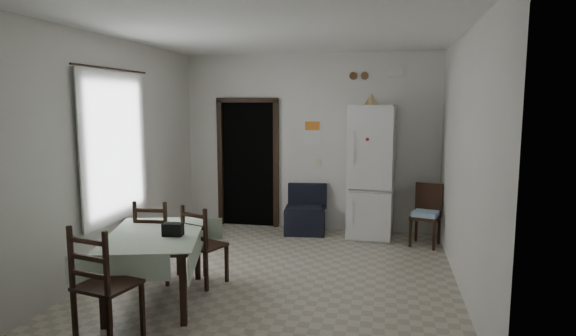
% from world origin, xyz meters
% --- Properties ---
extents(ground, '(4.50, 4.50, 0.00)m').
position_xyz_m(ground, '(0.00, 0.00, 0.00)').
color(ground, '#BAAF98').
rests_on(ground, ground).
extents(ceiling, '(4.20, 4.50, 0.02)m').
position_xyz_m(ceiling, '(0.00, 0.00, 2.90)').
color(ceiling, white).
rests_on(ceiling, ground).
extents(wall_back, '(4.20, 0.02, 2.90)m').
position_xyz_m(wall_back, '(0.00, 2.25, 1.45)').
color(wall_back, silver).
rests_on(wall_back, ground).
extents(wall_front, '(4.20, 0.02, 2.90)m').
position_xyz_m(wall_front, '(0.00, -2.25, 1.45)').
color(wall_front, silver).
rests_on(wall_front, ground).
extents(wall_left, '(0.02, 4.50, 2.90)m').
position_xyz_m(wall_left, '(-2.10, 0.00, 1.45)').
color(wall_left, silver).
rests_on(wall_left, ground).
extents(wall_right, '(0.02, 4.50, 2.90)m').
position_xyz_m(wall_right, '(2.10, 0.00, 1.45)').
color(wall_right, silver).
rests_on(wall_right, ground).
extents(doorway, '(1.06, 0.52, 2.22)m').
position_xyz_m(doorway, '(-1.05, 2.45, 1.06)').
color(doorway, black).
rests_on(doorway, ground).
extents(window_recess, '(0.10, 1.20, 1.60)m').
position_xyz_m(window_recess, '(-2.15, -0.20, 1.55)').
color(window_recess, silver).
rests_on(window_recess, ground).
extents(curtain, '(0.02, 1.45, 1.85)m').
position_xyz_m(curtain, '(-2.04, -0.20, 1.55)').
color(curtain, silver).
rests_on(curtain, ground).
extents(curtain_rod, '(0.02, 1.60, 0.02)m').
position_xyz_m(curtain_rod, '(-2.03, -0.20, 2.50)').
color(curtain_rod, black).
rests_on(curtain_rod, ground).
extents(calendar, '(0.28, 0.02, 0.40)m').
position_xyz_m(calendar, '(0.05, 2.24, 1.62)').
color(calendar, white).
rests_on(calendar, ground).
extents(calendar_image, '(0.24, 0.01, 0.14)m').
position_xyz_m(calendar_image, '(0.05, 2.23, 1.72)').
color(calendar_image, orange).
rests_on(calendar_image, ground).
extents(light_switch, '(0.08, 0.02, 0.12)m').
position_xyz_m(light_switch, '(0.15, 2.24, 1.10)').
color(light_switch, beige).
rests_on(light_switch, ground).
extents(vent_left, '(0.12, 0.03, 0.12)m').
position_xyz_m(vent_left, '(0.70, 2.23, 2.52)').
color(vent_left, brown).
rests_on(vent_left, ground).
extents(vent_right, '(0.12, 0.03, 0.12)m').
position_xyz_m(vent_right, '(0.88, 2.23, 2.52)').
color(vent_right, brown).
rests_on(vent_right, ground).
extents(emergency_light, '(0.25, 0.07, 0.09)m').
position_xyz_m(emergency_light, '(1.35, 2.21, 2.55)').
color(emergency_light, white).
rests_on(emergency_light, ground).
extents(fridge, '(0.73, 0.73, 2.06)m').
position_xyz_m(fridge, '(1.03, 1.93, 1.03)').
color(fridge, silver).
rests_on(fridge, ground).
extents(tan_cone, '(0.23, 0.23, 0.17)m').
position_xyz_m(tan_cone, '(1.01, 1.85, 2.15)').
color(tan_cone, tan).
rests_on(tan_cone, fridge).
extents(navy_seat, '(0.70, 0.68, 0.77)m').
position_xyz_m(navy_seat, '(-0.01, 1.93, 0.39)').
color(navy_seat, black).
rests_on(navy_seat, ground).
extents(corner_chair, '(0.49, 0.49, 0.91)m').
position_xyz_m(corner_chair, '(1.84, 1.58, 0.45)').
color(corner_chair, black).
rests_on(corner_chair, ground).
extents(dining_table, '(1.29, 1.62, 0.74)m').
position_xyz_m(dining_table, '(-1.10, -1.07, 0.37)').
color(dining_table, '#B3CAAD').
rests_on(dining_table, ground).
extents(black_bag, '(0.21, 0.14, 0.13)m').
position_xyz_m(black_bag, '(-0.87, -1.11, 0.80)').
color(black_bag, black).
rests_on(black_bag, dining_table).
extents(dining_chair_far_left, '(0.45, 0.45, 0.98)m').
position_xyz_m(dining_chair_far_left, '(-1.37, -0.49, 0.49)').
color(dining_chair_far_left, black).
rests_on(dining_chair_far_left, ground).
extents(dining_chair_far_right, '(0.52, 0.52, 0.94)m').
position_xyz_m(dining_chair_far_right, '(-0.77, -0.49, 0.47)').
color(dining_chair_far_right, black).
rests_on(dining_chair_far_right, ground).
extents(dining_chair_near_head, '(0.55, 0.55, 1.07)m').
position_xyz_m(dining_chair_near_head, '(-1.09, -1.97, 0.54)').
color(dining_chair_near_head, black).
rests_on(dining_chair_near_head, ground).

